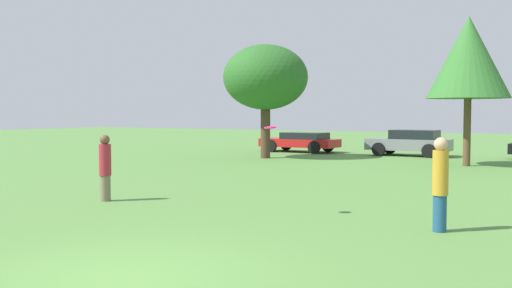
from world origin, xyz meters
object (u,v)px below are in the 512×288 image
Objects in this scene: frisbee at (270,127)px; tree_1 at (469,58)px; parked_car_grey at (410,142)px; person_thrower at (105,167)px; parked_car_red at (301,141)px; tree_0 at (265,78)px; person_catcher at (440,183)px.

frisbee is 14.90m from tree_1.
parked_car_grey is (-3.59, 4.53, -3.84)m from tree_1.
person_thrower reaches higher than parked_car_red.
tree_1 is at bearing 83.65° from frisbee.
frisbee is at bearing -60.92° from tree_0.
tree_0 is at bearing 42.55° from parked_car_grey.
frisbee reaches higher than parked_car_grey.
parked_car_grey reaches higher than parked_car_red.
frisbee is at bearing 97.92° from parked_car_grey.
person_thrower is 14.93m from tree_0.
person_catcher is 15.00m from tree_1.
person_thrower is 19.40m from parked_car_red.
frisbee is 19.25m from parked_car_grey.
parked_car_grey is (2.73, 19.28, -0.16)m from person_thrower.
parked_car_red is 1.05× the size of parked_car_grey.
person_catcher is (8.29, 0.32, 0.06)m from person_thrower.
person_catcher is 18.28m from tree_0.
tree_1 is 11.40m from parked_car_red.
tree_0 is (-3.13, 14.26, 3.10)m from person_thrower.
tree_1 is 6.95m from parked_car_grey.
frisbee is at bearing -96.35° from tree_1.
frisbee is (4.70, 0.17, 1.06)m from person_thrower.
parked_car_red is (-3.46, 19.08, -0.25)m from person_thrower.
parked_car_red is at bearing -60.17° from person_catcher.
person_thrower is at bearing 102.30° from parked_car_red.
parked_car_red is (-0.33, 4.82, -3.35)m from tree_0.
tree_1 is (6.33, 14.75, 3.68)m from person_thrower.
person_catcher is at bearing 0.00° from person_thrower.
tree_0 reaches higher than parked_car_red.
person_catcher is 19.76m from parked_car_grey.
parked_car_red is at bearing 93.86° from tree_0.
person_catcher is 0.32× the size of tree_0.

